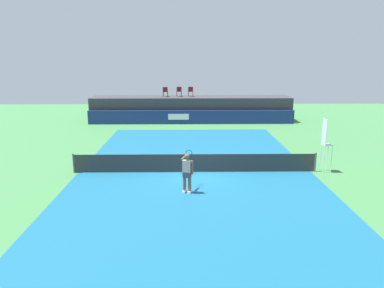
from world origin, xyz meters
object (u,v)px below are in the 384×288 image
Objects in this scene: spectator_chair_left at (179,91)px; net_post_near at (74,163)px; net_post_far at (315,162)px; tennis_player at (187,172)px; umpire_chair at (325,142)px; spectator_chair_center at (191,91)px; spectator_chair_far_left at (165,91)px.

net_post_near is at bearing -108.28° from spectator_chair_left.
net_post_far is (12.40, 0.00, 0.00)m from net_post_near.
tennis_player is (-6.62, -2.88, 0.46)m from net_post_far.
net_post_near is at bearing 179.93° from umpire_chair.
spectator_chair_center is at bearing 111.99° from net_post_far.
spectator_chair_center is (1.06, -0.01, 0.00)m from spectator_chair_left.
spectator_chair_left is at bearing 116.55° from umpire_chair.
spectator_chair_left reaches higher than net_post_far.
net_post_far is at bearing -64.72° from spectator_chair_left.
spectator_chair_far_left is at bearing 119.33° from net_post_far.
net_post_far is at bearing 23.54° from tennis_player.
spectator_chair_center is 16.77m from net_post_near.
spectator_chair_left is 18.42m from tennis_player.
spectator_chair_far_left reaches higher than net_post_near.
umpire_chair is at bearing -59.48° from spectator_chair_far_left.
net_post_far is (8.53, -15.18, -2.19)m from spectator_chair_far_left.
spectator_chair_far_left is at bearing 75.70° from net_post_near.
umpire_chair is (6.66, -15.45, -1.11)m from spectator_chair_center.
net_post_far is at bearing -60.67° from spectator_chair_far_left.
spectator_chair_far_left is 0.50× the size of tennis_player.
umpire_chair is (7.73, -15.46, -1.11)m from spectator_chair_left.
net_post_near is at bearing 153.51° from tennis_player.
spectator_chair_left is at bearing 12.08° from spectator_chair_far_left.
spectator_chair_center is (2.29, 0.26, 0.00)m from spectator_chair_far_left.
net_post_far is at bearing -68.01° from spectator_chair_center.
umpire_chair is 1.17m from net_post_far.
tennis_player is (-0.38, -18.32, -1.73)m from spectator_chair_center.
tennis_player is (0.68, -18.33, -1.73)m from spectator_chair_left.
spectator_chair_left is 17.32m from umpire_chair.
spectator_chair_far_left is 1.00× the size of spectator_chair_left.
spectator_chair_far_left and spectator_chair_center have the same top height.
spectator_chair_center is 0.89× the size of net_post_far.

